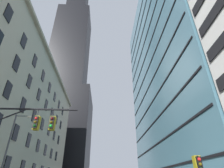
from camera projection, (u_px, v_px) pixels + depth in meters
dark_skyscraper at (69, 68)px, 99.29m from camera, size 27.87×27.87×193.88m
glass_office_midrise at (183, 68)px, 40.42m from camera, size 16.79×38.49×49.87m
traffic_signal_mast at (21, 133)px, 12.79m from camera, size 6.57×0.63×7.05m
traffic_light_near_right at (199, 168)px, 10.78m from camera, size 0.40×0.63×3.31m
street_lamppost at (9, 148)px, 18.92m from camera, size 1.90×0.32×8.81m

